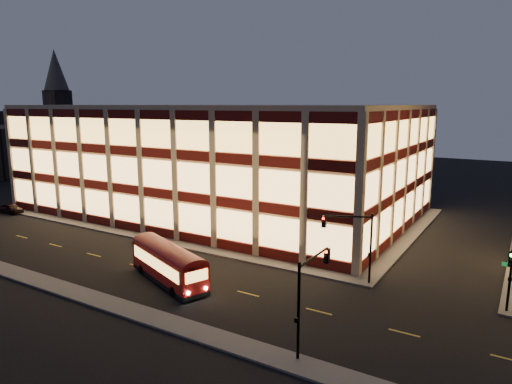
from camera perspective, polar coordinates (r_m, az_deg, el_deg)
The scene contains 12 objects.
ground at distance 50.46m, azimuth -12.87°, elevation -6.18°, with size 200.00×200.00×0.00m, color black.
sidewalk_office_south at distance 53.17m, azimuth -14.46°, elevation -5.29°, with size 54.00×2.00×0.15m, color #514F4C.
sidewalk_office_east at distance 54.48m, azimuth 18.60°, elevation -5.13°, with size 2.00×30.00×0.15m, color #514F4C.
sidewalk_near at distance 42.67m, azimuth -25.26°, elevation -10.08°, with size 100.00×2.00×0.15m, color #514F4C.
office_building at distance 63.57m, azimuth -4.41°, elevation 4.25°, with size 50.45×30.45×14.50m.
church_tower at distance 127.93m, azimuth -23.32°, elevation 7.54°, with size 5.00×5.00×18.00m, color #2D2621.
church_spire at distance 128.08m, azimuth -23.81°, elevation 13.79°, with size 6.00×6.00×10.00m, color #4C473F.
traffic_signal_far at distance 38.01m, azimuth 12.09°, elevation -5.36°, with size 3.79×1.87×6.00m.
traffic_signal_right at distance 35.33m, azimuth 29.30°, elevation -7.83°, with size 1.20×4.37×6.00m.
traffic_signal_near at distance 27.62m, azimuth 6.74°, elevation -11.46°, with size 0.32×4.45×6.00m.
trolley_bus at distance 38.91m, azimuth -10.91°, elevation -8.53°, with size 9.68×5.74×3.21m.
parked_car_0 at distance 70.49m, azimuth -28.29°, elevation -1.80°, with size 1.58×3.94×1.34m, color black.
Camera 1 is at (33.96, -34.35, 14.62)m, focal length 32.00 mm.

